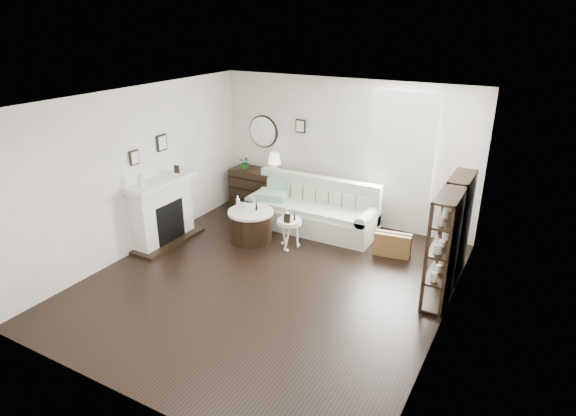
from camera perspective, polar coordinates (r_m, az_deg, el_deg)
The scene contains 18 objects.
room at distance 8.75m, azimuth 11.03°, elevation 7.41°, with size 5.50×5.50×5.50m.
fireplace at distance 8.60m, azimuth -14.59°, elevation -0.58°, with size 0.50×1.40×1.84m.
shelf_unit_far at distance 7.59m, azimuth 19.28°, elevation -2.05°, with size 0.30×0.80×1.60m.
shelf_unit_near at distance 6.78m, azimuth 17.85°, elevation -4.78°, with size 0.30×0.80×1.60m.
sofa at distance 8.96m, azimuth 2.91°, elevation -0.53°, with size 2.42×0.84×0.94m.
quilt at distance 9.12m, azimuth -1.87°, elevation 1.54°, with size 0.55×0.45×0.14m, color #25886B.
suitcase at distance 8.16m, azimuth 12.26°, elevation -4.25°, with size 0.60×0.20×0.40m, color brown.
dresser at distance 9.88m, azimuth -3.34°, elevation 2.23°, with size 1.22×0.52×0.81m.
table_lamp at distance 9.52m, azimuth -1.60°, elevation 5.35°, with size 0.26×0.26×0.41m, color beige, non-canonical shape.
potted_plant at distance 9.84m, azimuth -5.08°, elevation 5.41°, with size 0.25×0.21×0.27m, color #195618.
drum_table at distance 8.50m, azimuth -4.40°, elevation -2.06°, with size 0.80×0.80×0.56m.
pedestal_table at distance 8.12m, azimuth 0.16°, elevation -1.72°, with size 0.43×0.43×0.52m.
eiffel_drum at distance 8.36m, azimuth -3.75°, elevation 0.31°, with size 0.12×0.12×0.20m, color black, non-canonical shape.
bottle_drum at distance 8.38m, azimuth -5.96°, elevation 0.57°, with size 0.06×0.06×0.28m, color silver.
card_frame_drum at distance 8.23m, azimuth -5.56°, elevation -0.03°, with size 0.16×0.01×0.22m, color white.
eiffel_ped at distance 8.06m, azimuth 0.78°, elevation -0.95°, with size 0.09×0.09×0.16m, color black, non-canonical shape.
flask_ped at distance 8.11m, azimuth -0.23°, elevation -0.51°, with size 0.13×0.13×0.24m, color silver, non-canonical shape.
card_frame_ped at distance 7.98m, azimuth -0.10°, elevation -1.22°, with size 0.12×0.01×0.16m, color black.
Camera 1 is at (3.30, -5.39, 3.72)m, focal length 30.00 mm.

